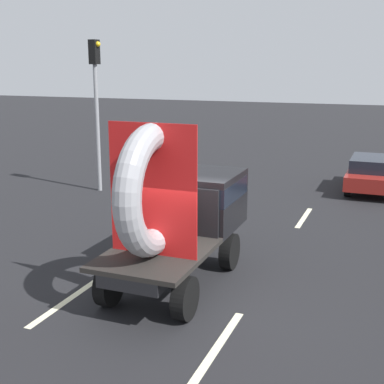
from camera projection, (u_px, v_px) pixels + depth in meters
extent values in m
plane|color=black|center=(185.00, 293.00, 11.50)|extent=(120.00, 120.00, 0.00)
cylinder|color=black|center=(166.00, 243.00, 13.42)|extent=(0.28, 0.89, 0.89)
cylinder|color=black|center=(229.00, 251.00, 12.81)|extent=(0.28, 0.89, 0.89)
cylinder|color=black|center=(109.00, 285.00, 10.84)|extent=(0.28, 0.89, 0.89)
cylinder|color=black|center=(185.00, 298.00, 10.23)|extent=(0.28, 0.89, 0.89)
cube|color=black|center=(176.00, 247.00, 11.80)|extent=(1.30, 4.64, 0.25)
cube|color=black|center=(197.00, 199.00, 12.83)|extent=(2.00, 1.94, 1.35)
cube|color=black|center=(197.00, 188.00, 12.71)|extent=(2.02, 1.84, 0.44)
cube|color=black|center=(157.00, 254.00, 10.88)|extent=(2.00, 2.70, 0.10)
cube|color=black|center=(181.00, 211.00, 11.91)|extent=(1.80, 0.08, 1.10)
torus|color=#9E9EA3|center=(153.00, 190.00, 10.42)|extent=(0.55, 2.69, 2.69)
cube|color=red|center=(153.00, 190.00, 10.42)|extent=(1.90, 0.03, 2.69)
cylinder|color=black|center=(354.00, 175.00, 22.33)|extent=(0.22, 0.63, 0.63)
cylinder|color=black|center=(348.00, 188.00, 19.93)|extent=(0.22, 0.63, 0.63)
cube|color=maroon|center=(372.00, 176.00, 20.79)|extent=(1.78, 4.15, 0.54)
cube|color=black|center=(373.00, 163.00, 20.58)|extent=(1.60, 2.32, 0.49)
cylinder|color=gray|center=(98.00, 129.00, 20.35)|extent=(0.16, 0.16, 4.90)
cube|color=black|center=(94.00, 52.00, 19.66)|extent=(0.30, 0.36, 0.90)
sphere|color=yellow|center=(98.00, 44.00, 19.53)|extent=(0.20, 0.20, 0.20)
cube|color=beige|center=(68.00, 300.00, 11.17)|extent=(0.16, 2.71, 0.01)
cube|color=beige|center=(199.00, 209.00, 18.24)|extent=(0.16, 2.44, 0.01)
cube|color=beige|center=(218.00, 345.00, 9.35)|extent=(0.16, 2.66, 0.01)
cube|color=beige|center=(304.00, 218.00, 17.17)|extent=(0.16, 2.41, 0.01)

